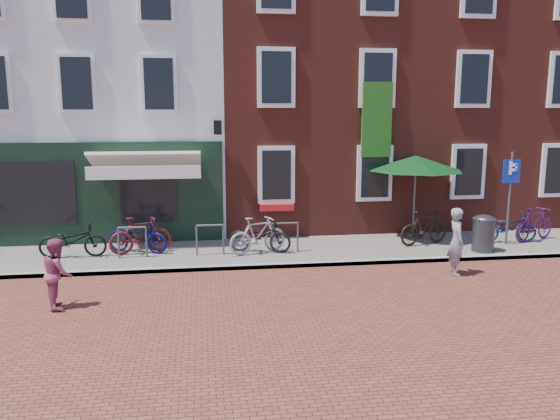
{
  "coord_description": "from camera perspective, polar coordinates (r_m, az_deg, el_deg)",
  "views": [
    {
      "loc": [
        -1.63,
        -13.17,
        3.9
      ],
      "look_at": [
        0.21,
        0.07,
        1.47
      ],
      "focal_mm": 35.54,
      "sensor_mm": 36.0,
      "label": 1
    }
  ],
  "objects": [
    {
      "name": "bicycle_0",
      "position": [
        15.38,
        -20.56,
        -2.95
      ],
      "size": [
        1.72,
        0.62,
        0.9
      ],
      "primitive_type": "imported",
      "rotation": [
        0.0,
        0.0,
        1.59
      ],
      "color": "black",
      "rests_on": "sidewalk"
    },
    {
      "name": "bicycle_1",
      "position": [
        15.25,
        -14.17,
        -2.52
      ],
      "size": [
        1.72,
        0.93,
        0.99
      ],
      "primitive_type": "imported",
      "rotation": [
        0.0,
        0.0,
        1.87
      ],
      "color": "#5D1519",
      "rests_on": "sidewalk"
    },
    {
      "name": "boy",
      "position": [
        11.89,
        -21.9,
        -6.04
      ],
      "size": [
        0.7,
        0.8,
        1.41
      ],
      "primitive_type": "imported",
      "rotation": [
        0.0,
        0.0,
        1.84
      ],
      "color": "#9F405E",
      "rests_on": "ground"
    },
    {
      "name": "bicycle_3",
      "position": [
        14.8,
        -2.31,
        -2.59
      ],
      "size": [
        1.71,
        1.04,
        0.99
      ],
      "primitive_type": "imported",
      "rotation": [
        0.0,
        0.0,
        1.95
      ],
      "color": "#9F9EA1",
      "rests_on": "sidewalk"
    },
    {
      "name": "bicycle_5",
      "position": [
        16.27,
        14.62,
        -1.74
      ],
      "size": [
        1.72,
        0.96,
        0.99
      ],
      "primitive_type": "imported",
      "rotation": [
        0.0,
        0.0,
        1.89
      ],
      "color": "black",
      "rests_on": "sidewalk"
    },
    {
      "name": "parking_sign",
      "position": [
        16.83,
        22.62,
        2.39
      ],
      "size": [
        0.5,
        0.07,
        2.65
      ],
      "color": "#4C4C4F",
      "rests_on": "sidewalk"
    },
    {
      "name": "parasol",
      "position": [
        16.83,
        13.82,
        5.0
      ],
      "size": [
        2.79,
        2.79,
        2.57
      ],
      "color": "#4C4C4F",
      "rests_on": "sidewalk"
    },
    {
      "name": "sidewalk",
      "position": [
        15.39,
        2.18,
        -4.19
      ],
      "size": [
        24.0,
        3.0,
        0.1
      ],
      "primitive_type": "cube",
      "color": "slate",
      "rests_on": "ground"
    },
    {
      "name": "building_stucco",
      "position": [
        20.46,
        -17.76,
        11.51
      ],
      "size": [
        8.0,
        8.0,
        9.0
      ],
      "primitive_type": "cube",
      "color": "silver",
      "rests_on": "ground"
    },
    {
      "name": "litter_bin",
      "position": [
        15.98,
        20.22,
        -2.06
      ],
      "size": [
        0.58,
        0.58,
        1.07
      ],
      "color": "#39393C",
      "rests_on": "sidewalk"
    },
    {
      "name": "bicycle_7",
      "position": [
        17.84,
        24.7,
        -1.32
      ],
      "size": [
        1.71,
        1.06,
        0.99
      ],
      "primitive_type": "imported",
      "rotation": [
        0.0,
        0.0,
        1.96
      ],
      "color": "#47133F",
      "rests_on": "sidewalk"
    },
    {
      "name": "building_brick_mid",
      "position": [
        20.52,
        2.35,
        13.37
      ],
      "size": [
        6.0,
        8.0,
        10.0
      ],
      "primitive_type": "cube",
      "color": "maroon",
      "rests_on": "ground"
    },
    {
      "name": "building_brick_right",
      "position": [
        22.38,
        18.04,
        12.63
      ],
      "size": [
        6.0,
        8.0,
        10.0
      ],
      "primitive_type": "cube",
      "color": "maroon",
      "rests_on": "ground"
    },
    {
      "name": "bicycle_2",
      "position": [
        15.37,
        -14.46,
        -2.62
      ],
      "size": [
        1.81,
        1.17,
        0.9
      ],
      "primitive_type": "imported",
      "rotation": [
        0.0,
        0.0,
        1.2
      ],
      "color": "#0A0652",
      "rests_on": "sidewalk"
    },
    {
      "name": "woman",
      "position": [
        13.84,
        17.71,
        -3.1
      ],
      "size": [
        0.47,
        0.64,
        1.62
      ],
      "primitive_type": "imported",
      "rotation": [
        0.0,
        0.0,
        1.43
      ],
      "color": "gray",
      "rests_on": "ground"
    },
    {
      "name": "ground",
      "position": [
        13.83,
        -0.83,
        -6.07
      ],
      "size": [
        80.0,
        80.0,
        0.0
      ],
      "primitive_type": "plane",
      "color": "brown"
    },
    {
      "name": "bicycle_4",
      "position": [
        14.94,
        -2.11,
        -2.67
      ],
      "size": [
        1.81,
        1.09,
        0.9
      ],
      "primitive_type": "imported",
      "rotation": [
        0.0,
        0.0,
        1.26
      ],
      "color": "black",
      "rests_on": "sidewalk"
    },
    {
      "name": "bicycle_6",
      "position": [
        17.33,
        22.43,
        -1.64
      ],
      "size": [
        1.74,
        0.71,
        0.9
      ],
      "primitive_type": "imported",
      "rotation": [
        0.0,
        0.0,
        1.5
      ],
      "color": "navy",
      "rests_on": "sidewalk"
    }
  ]
}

